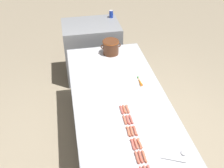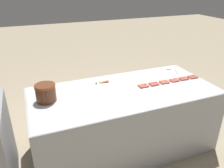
% 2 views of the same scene
% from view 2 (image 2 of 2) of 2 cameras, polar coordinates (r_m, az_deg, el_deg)
% --- Properties ---
extents(ground_plane, '(20.00, 20.00, 0.00)m').
position_cam_2_polar(ground_plane, '(3.28, 2.75, -15.43)').
color(ground_plane, gray).
extents(griddle_counter, '(1.06, 2.31, 0.88)m').
position_cam_2_polar(griddle_counter, '(3.01, 2.92, -9.06)').
color(griddle_counter, '#9EA0A5').
rests_on(griddle_counter, ground_plane).
extents(hot_dog_0, '(0.03, 0.13, 0.02)m').
position_cam_2_polar(hot_dog_0, '(3.31, 20.13, 1.51)').
color(hot_dog_0, '#C85C48').
rests_on(hot_dog_0, griddle_counter).
extents(hot_dog_1, '(0.03, 0.13, 0.02)m').
position_cam_2_polar(hot_dog_1, '(3.21, 17.96, 1.12)').
color(hot_dog_1, '#BF604B').
rests_on(hot_dog_1, griddle_counter).
extents(hot_dog_2, '(0.03, 0.13, 0.02)m').
position_cam_2_polar(hot_dog_2, '(3.12, 15.84, 0.72)').
color(hot_dog_2, '#C9594C').
rests_on(hot_dog_2, griddle_counter).
extents(hot_dog_3, '(0.03, 0.13, 0.02)m').
position_cam_2_polar(hot_dog_3, '(3.03, 13.40, 0.25)').
color(hot_dog_3, '#CB684A').
rests_on(hot_dog_3, griddle_counter).
extents(hot_dog_4, '(0.03, 0.13, 0.02)m').
position_cam_2_polar(hot_dog_4, '(2.95, 10.86, -0.22)').
color(hot_dog_4, '#C36049').
rests_on(hot_dog_4, griddle_counter).
extents(hot_dog_5, '(0.03, 0.13, 0.02)m').
position_cam_2_polar(hot_dog_5, '(2.87, 8.27, -0.69)').
color(hot_dog_5, '#C75A4F').
rests_on(hot_dog_5, griddle_counter).
extents(hot_dog_6, '(0.03, 0.13, 0.02)m').
position_cam_2_polar(hot_dog_6, '(3.33, 19.71, 1.70)').
color(hot_dog_6, '#BF6351').
rests_on(hot_dog_6, griddle_counter).
extents(hot_dog_7, '(0.03, 0.13, 0.02)m').
position_cam_2_polar(hot_dog_7, '(3.23, 17.58, 1.33)').
color(hot_dog_7, '#C35A47').
rests_on(hot_dog_7, griddle_counter).
extents(hot_dog_8, '(0.03, 0.13, 0.02)m').
position_cam_2_polar(hot_dog_8, '(3.14, 15.39, 0.94)').
color(hot_dog_8, '#C5634E').
rests_on(hot_dog_8, griddle_counter).
extents(hot_dog_9, '(0.03, 0.13, 0.02)m').
position_cam_2_polar(hot_dog_9, '(3.05, 13.06, 0.49)').
color(hot_dog_9, '#C2674C').
rests_on(hot_dog_9, griddle_counter).
extents(hot_dog_10, '(0.03, 0.13, 0.02)m').
position_cam_2_polar(hot_dog_10, '(2.98, 10.57, 0.05)').
color(hot_dog_10, '#CE5B4E').
rests_on(hot_dog_10, griddle_counter).
extents(hot_dog_11, '(0.03, 0.13, 0.02)m').
position_cam_2_polar(hot_dog_11, '(2.90, 7.85, -0.44)').
color(hot_dog_11, '#C46647').
rests_on(hot_dog_11, griddle_counter).
extents(hot_dog_12, '(0.03, 0.13, 0.02)m').
position_cam_2_polar(hot_dog_12, '(3.35, 19.33, 1.93)').
color(hot_dog_12, '#CC5B50').
rests_on(hot_dog_12, griddle_counter).
extents(hot_dog_13, '(0.03, 0.13, 0.02)m').
position_cam_2_polar(hot_dog_13, '(3.26, 17.30, 1.55)').
color(hot_dog_13, '#C4674A').
rests_on(hot_dog_13, griddle_counter).
extents(hot_dog_14, '(0.03, 0.13, 0.02)m').
position_cam_2_polar(hot_dog_14, '(3.17, 15.17, 1.17)').
color(hot_dog_14, '#CD6749').
rests_on(hot_dog_14, griddle_counter).
extents(hot_dog_15, '(0.03, 0.13, 0.02)m').
position_cam_2_polar(hot_dog_15, '(3.08, 12.77, 0.73)').
color(hot_dog_15, '#C45E49').
rests_on(hot_dog_15, griddle_counter).
extents(hot_dog_16, '(0.03, 0.13, 0.02)m').
position_cam_2_polar(hot_dog_16, '(3.00, 10.23, 0.28)').
color(hot_dog_16, '#C25A4D').
rests_on(hot_dog_16, griddle_counter).
extents(hot_dog_17, '(0.03, 0.13, 0.02)m').
position_cam_2_polar(hot_dog_17, '(2.92, 7.62, -0.18)').
color(hot_dog_17, '#CA674D').
rests_on(hot_dog_17, griddle_counter).
extents(bean_pot, '(0.29, 0.23, 0.20)m').
position_cam_2_polar(bean_pot, '(2.60, -16.43, -1.95)').
color(bean_pot, '#562D19').
rests_on(bean_pot, griddle_counter).
extents(serving_spoon, '(0.26, 0.15, 0.02)m').
position_cam_2_polar(serving_spoon, '(3.51, 14.69, 3.52)').
color(serving_spoon, '#B7B7BC').
rests_on(serving_spoon, griddle_counter).
extents(carrot, '(0.03, 0.18, 0.03)m').
position_cam_2_polar(carrot, '(2.97, -2.55, 0.50)').
color(carrot, orange).
rests_on(carrot, griddle_counter).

